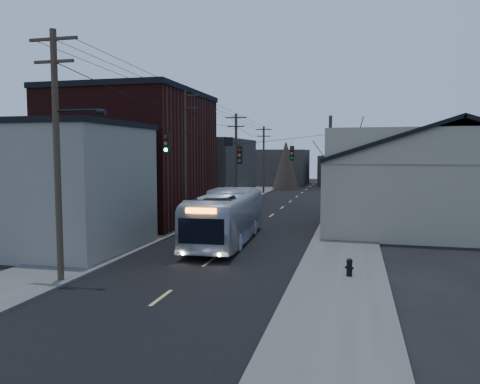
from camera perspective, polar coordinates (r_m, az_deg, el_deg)
The scene contains 15 objects.
ground at distance 16.65m, azimuth -12.43°, elevation -14.55°, with size 160.00×160.00×0.00m, color black.
road_surface at distance 44.95m, azimuth 4.76°, elevation -2.20°, with size 9.00×110.00×0.02m, color black.
sidewalk_left at distance 46.41m, azimuth -3.20°, elevation -1.91°, with size 4.00×110.00×0.12m, color #474744.
sidewalk_right at distance 44.39m, azimuth 13.08°, elevation -2.34°, with size 4.00×110.00×0.12m, color #474744.
building_clapboard at distance 28.16m, azimuth -20.91°, elevation 0.45°, with size 8.00×8.00×7.00m, color gray.
building_brick at distance 38.08m, azimuth -12.74°, elevation 3.96°, with size 10.00×12.00×10.00m, color black.
building_left_far at distance 52.75m, azimuth -4.42°, elevation 2.64°, with size 9.00×14.00×7.00m, color #342E2A.
warehouse at distance 39.60m, azimuth 22.49°, elevation 0.41°, with size 16.16×20.60×7.73m.
building_far_left at distance 80.16m, azimuth 4.51°, elevation 3.02°, with size 10.00×12.00×6.00m, color #342E2A.
building_far_right at distance 84.11m, azimuth 13.85°, elevation 2.64°, with size 12.00×14.00×5.00m, color #342E2A.
bare_tree at distance 34.11m, azimuth 12.94°, elevation 1.52°, with size 0.40×0.40×7.20m, color black.
utility_lines at distance 39.53m, azimuth -1.02°, elevation 4.04°, with size 11.24×45.28×10.50m.
bus at distance 28.46m, azimuth -1.67°, elevation -3.04°, with size 2.69×11.50×3.20m, color #B8BDC6.
parked_car at distance 51.43m, azimuth 1.07°, elevation -0.46°, with size 1.62×4.64×1.53m, color #B5B7BD.
fire_hydrant at distance 21.17m, azimuth 13.19°, elevation -8.83°, with size 0.38×0.27×0.79m.
Camera 1 is at (7.04, -14.05, 5.49)m, focal length 35.00 mm.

